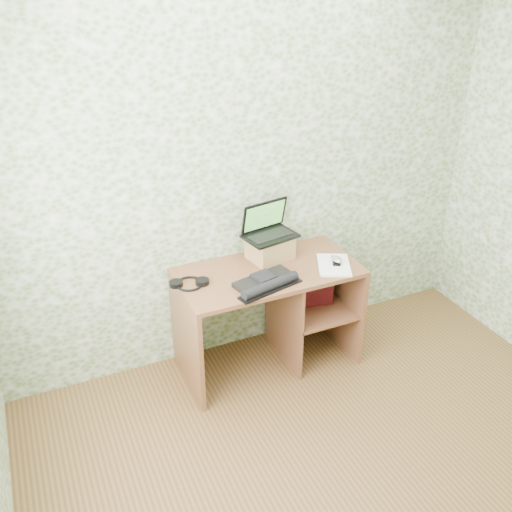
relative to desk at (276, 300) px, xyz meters
name	(u,v)px	position (x,y,z in m)	size (l,w,h in m)	color
wall_back	(249,176)	(-0.08, 0.28, 0.82)	(3.50, 3.50, 0.00)	silver
desk	(276,300)	(0.00, 0.00, 0.00)	(1.20, 0.60, 0.75)	brown
riser	(270,248)	(0.00, 0.12, 0.35)	(0.27, 0.22, 0.16)	#A27748
laptop	(268,228)	(0.00, 0.15, 0.48)	(0.38, 0.30, 0.23)	black
keyboard	(266,282)	(-0.17, -0.20, 0.29)	(0.45, 0.32, 0.06)	black
headphones	(189,283)	(-0.61, 0.01, 0.28)	(0.24, 0.22, 0.03)	black
notepad	(334,265)	(0.34, -0.15, 0.28)	(0.21, 0.30, 0.01)	white
mouse	(337,261)	(0.37, -0.15, 0.30)	(0.06, 0.10, 0.03)	#B7B7B9
pen	(333,260)	(0.37, -0.11, 0.29)	(0.01, 0.01, 0.13)	black
red_box	(316,287)	(0.29, -0.03, 0.05)	(0.23, 0.07, 0.28)	maroon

